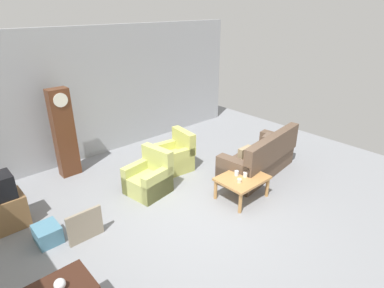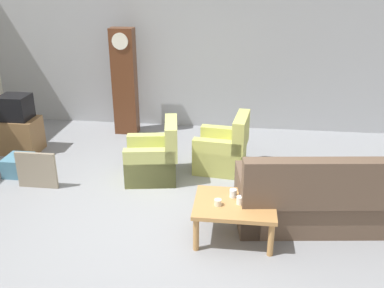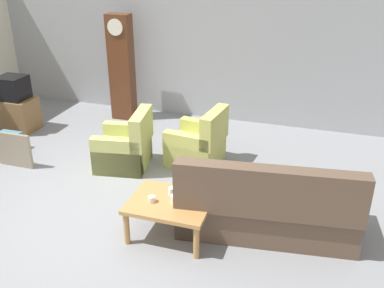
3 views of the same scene
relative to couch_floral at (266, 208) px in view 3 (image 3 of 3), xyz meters
The scene contains 15 objects.
ground_plane 2.01m from the couch_floral, behind, with size 10.40×10.40×0.00m, color gray.
garage_door_wall 4.25m from the couch_floral, 119.18° to the left, with size 8.40×0.16×3.20m, color #9EA0A5.
couch_floral is the anchor object (origin of this frame).
armchair_olive_near 2.58m from the couch_floral, 155.89° to the left, with size 0.90×0.88×0.92m.
armchair_olive_far 1.99m from the couch_floral, 131.06° to the left, with size 0.87×0.85×0.92m.
coffee_table_wood 1.15m from the couch_floral, 160.53° to the right, with size 0.96×0.76×0.47m.
grandfather_clock 4.46m from the couch_floral, 138.23° to the left, with size 0.44×0.30×2.03m.
tv_stand_cabinet 5.22m from the couch_floral, 160.11° to the left, with size 0.68×0.52×0.61m, color brown.
tv_crt 5.24m from the couch_floral, 160.11° to the left, with size 0.48×0.44×0.42m, color black.
framed_picture_leaning 4.04m from the couch_floral, behind, with size 0.60×0.05×0.56m, color gray.
storage_box_blue 4.60m from the couch_floral, 168.58° to the left, with size 0.38×0.44×0.30m, color teal.
cup_white_porcelain 1.11m from the couch_floral, 158.52° to the right, with size 0.08×0.08×0.10m, color white.
cup_blue_rimmed 1.15m from the couch_floral, 167.41° to the right, with size 0.09×0.09×0.10m, color silver.
cup_cream_tall 1.37m from the couch_floral, 159.96° to the right, with size 0.09×0.09×0.07m, color beige.
bowl_white_stacked 0.96m from the couch_floral, 161.04° to the right, with size 0.18×0.18×0.07m, color white.
Camera 3 is at (2.46, -4.37, 3.25)m, focal length 40.76 mm.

